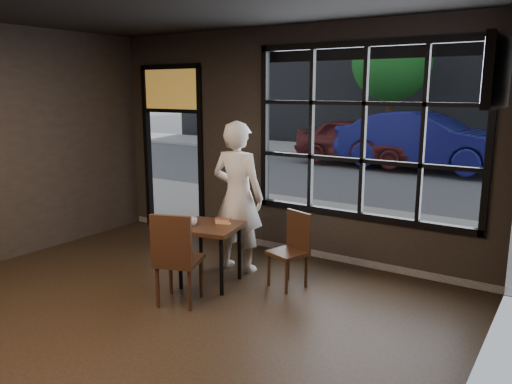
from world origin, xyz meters
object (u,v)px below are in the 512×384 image
Objects in this scene: chair_near at (179,257)px; navy_car at (424,140)px; cafe_table at (211,255)px; man at (238,197)px.

navy_car reaches higher than chair_near.
chair_near is 10.76m from navy_car.
man is (-0.02, 0.61, 0.61)m from cafe_table.
chair_near is (0.05, -0.62, 0.15)m from cafe_table.
man is at bearing -106.87° from chair_near.
cafe_table is 0.38× the size of man.
cafe_table is 0.15× the size of navy_car.
cafe_table is 10.14m from navy_car.
navy_car is (-0.22, 10.13, 0.54)m from cafe_table.
cafe_table is at bearing 86.60° from man.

